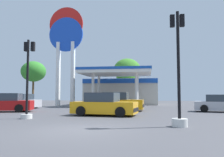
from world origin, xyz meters
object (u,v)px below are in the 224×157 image
(car_1, at_px, (117,102))
(tree_1, at_px, (127,71))
(traffic_signal_0, at_px, (28,86))
(car_0, at_px, (104,105))
(car_3, at_px, (21,102))
(car_4, at_px, (6,103))
(station_pole_sign, at_px, (66,43))
(traffic_signal_1, at_px, (179,85))
(car_2, at_px, (220,104))
(tree_0, at_px, (34,72))

(car_1, height_order, tree_1, tree_1)
(traffic_signal_0, xyz_separation_m, tree_1, (4.12, 23.53, 3.31))
(car_0, relative_size, car_3, 1.02)
(car_3, bearing_deg, car_4, -73.07)
(car_4, height_order, traffic_signal_0, traffic_signal_0)
(station_pole_sign, bearing_deg, traffic_signal_1, -55.52)
(car_4, bearing_deg, traffic_signal_0, -46.68)
(car_1, height_order, car_2, car_1)
(car_2, relative_size, traffic_signal_1, 0.81)
(traffic_signal_0, distance_m, traffic_signal_1, 8.79)
(station_pole_sign, distance_m, car_3, 9.06)
(car_3, bearing_deg, tree_1, 53.92)
(station_pole_sign, distance_m, car_0, 15.17)
(station_pole_sign, xyz_separation_m, car_0, (6.91, -11.45, -7.16))
(car_3, xyz_separation_m, traffic_signal_0, (5.99, -9.65, 1.26))
(car_3, distance_m, tree_1, 17.77)
(car_4, bearing_deg, car_1, 16.01)
(station_pole_sign, height_order, car_4, station_pole_sign)
(station_pole_sign, height_order, car_0, station_pole_sign)
(station_pole_sign, relative_size, car_2, 2.89)
(car_3, height_order, traffic_signal_0, traffic_signal_0)
(car_0, height_order, traffic_signal_0, traffic_signal_0)
(traffic_signal_0, bearing_deg, car_1, 58.49)
(traffic_signal_0, distance_m, tree_0, 28.47)
(station_pole_sign, bearing_deg, car_4, -100.86)
(traffic_signal_1, distance_m, tree_1, 26.34)
(traffic_signal_1, relative_size, tree_0, 0.72)
(car_0, distance_m, tree_0, 28.60)
(car_0, height_order, tree_1, tree_1)
(car_0, relative_size, tree_0, 0.62)
(car_2, relative_size, tree_0, 0.58)
(traffic_signal_0, bearing_deg, car_3, 121.81)
(tree_0, bearing_deg, car_2, -35.14)
(car_3, bearing_deg, car_2, -7.44)
(station_pole_sign, bearing_deg, car_2, -23.72)
(car_0, height_order, car_4, car_0)
(car_2, relative_size, tree_1, 0.60)
(station_pole_sign, bearing_deg, tree_1, 54.06)
(station_pole_sign, xyz_separation_m, tree_1, (6.84, 9.43, -2.62))
(car_4, bearing_deg, station_pole_sign, 79.14)
(traffic_signal_0, xyz_separation_m, traffic_signal_1, (8.50, -2.23, -0.06))
(tree_1, bearing_deg, station_pole_sign, -125.94)
(car_0, height_order, car_1, car_1)
(station_pole_sign, bearing_deg, car_3, -126.38)
(car_1, distance_m, traffic_signal_1, 10.45)
(car_4, bearing_deg, car_2, 7.76)
(traffic_signal_1, bearing_deg, tree_1, 99.64)
(car_3, xyz_separation_m, tree_1, (10.11, 13.87, 4.57))
(car_4, distance_m, tree_1, 21.14)
(traffic_signal_0, height_order, tree_0, tree_0)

